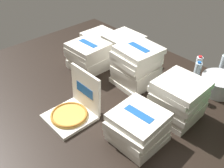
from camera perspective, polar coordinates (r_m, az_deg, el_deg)
name	(u,v)px	position (r m, az deg, el deg)	size (l,w,h in m)	color
ground_plane	(105,102)	(2.35, -1.64, -4.04)	(3.20, 2.40, 0.02)	black
open_pizza_box	(74,108)	(2.17, -8.44, -5.37)	(0.36, 0.39, 0.39)	silver
pizza_stack_left_near	(137,128)	(1.93, 5.69, -9.68)	(0.40, 0.41, 0.26)	silver
pizza_stack_right_near	(124,48)	(2.87, 2.59, 7.93)	(0.38, 0.38, 0.30)	silver
pizza_stack_right_far	(100,41)	(3.15, -2.62, 9.58)	(0.39, 0.39, 0.20)	silver
pizza_stack_center_near	(178,99)	(2.15, 14.47, -3.33)	(0.39, 0.39, 0.35)	silver
pizza_stack_left_mid	(136,66)	(2.46, 5.41, 3.99)	(0.41, 0.41, 0.41)	silver
pizza_stack_right_mid	(89,56)	(2.73, -5.24, 6.26)	(0.39, 0.39, 0.31)	silver
ice_bucket	(219,84)	(2.62, 22.66, -0.02)	(0.34, 0.34, 0.16)	#B7BABF
water_bottle_0	(198,67)	(2.75, 18.63, 3.69)	(0.06, 0.06, 0.24)	white
water_bottle_1	(223,65)	(2.87, 23.48, 3.90)	(0.06, 0.06, 0.24)	silver
water_bottle_2	(195,89)	(2.42, 18.11, -0.98)	(0.06, 0.06, 0.24)	silver
water_bottle_3	(197,73)	(2.66, 18.44, 2.45)	(0.06, 0.06, 0.24)	silver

